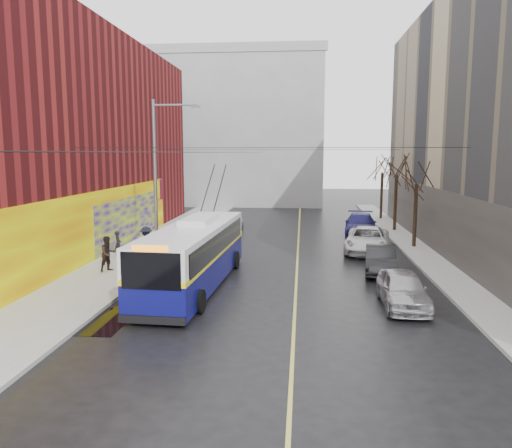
{
  "coord_description": "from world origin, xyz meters",
  "views": [
    {
      "loc": [
        1.74,
        -16.68,
        6.19
      ],
      "look_at": [
        -0.6,
        8.39,
        2.57
      ],
      "focal_mm": 35.0,
      "sensor_mm": 36.0,
      "label": 1
    }
  ],
  "objects_px": {
    "streetlight_pole": "(158,177)",
    "pedestrian_b": "(108,254)",
    "tree_mid": "(397,165)",
    "pedestrian_a": "(118,244)",
    "parked_car_a": "(403,289)",
    "following_car": "(230,223)",
    "parked_car_d": "(361,225)",
    "tree_near": "(417,172)",
    "tree_far": "(383,164)",
    "parked_car_c": "(367,240)",
    "trolleybus": "(194,254)",
    "pedestrian_c": "(147,243)",
    "parked_car_b": "(380,259)"
  },
  "relations": [
    {
      "from": "parked_car_a",
      "to": "pedestrian_c",
      "type": "height_order",
      "value": "pedestrian_c"
    },
    {
      "from": "streetlight_pole",
      "to": "following_car",
      "type": "distance_m",
      "value": 12.66
    },
    {
      "from": "parked_car_a",
      "to": "pedestrian_b",
      "type": "relative_size",
      "value": 2.41
    },
    {
      "from": "trolleybus",
      "to": "pedestrian_a",
      "type": "bearing_deg",
      "value": 139.18
    },
    {
      "from": "parked_car_d",
      "to": "pedestrian_a",
      "type": "distance_m",
      "value": 18.0
    },
    {
      "from": "parked_car_d",
      "to": "following_car",
      "type": "relative_size",
      "value": 1.36
    },
    {
      "from": "parked_car_c",
      "to": "pedestrian_a",
      "type": "distance_m",
      "value": 15.14
    },
    {
      "from": "following_car",
      "to": "parked_car_d",
      "type": "bearing_deg",
      "value": -1.54
    },
    {
      "from": "tree_mid",
      "to": "tree_far",
      "type": "height_order",
      "value": "tree_mid"
    },
    {
      "from": "streetlight_pole",
      "to": "tree_near",
      "type": "distance_m",
      "value": 16.28
    },
    {
      "from": "pedestrian_c",
      "to": "parked_car_d",
      "type": "bearing_deg",
      "value": -75.79
    },
    {
      "from": "pedestrian_b",
      "to": "tree_mid",
      "type": "bearing_deg",
      "value": -10.19
    },
    {
      "from": "tree_far",
      "to": "parked_car_b",
      "type": "bearing_deg",
      "value": -98.68
    },
    {
      "from": "parked_car_c",
      "to": "pedestrian_c",
      "type": "height_order",
      "value": "pedestrian_c"
    },
    {
      "from": "trolleybus",
      "to": "parked_car_a",
      "type": "distance_m",
      "value": 9.35
    },
    {
      "from": "tree_far",
      "to": "parked_car_d",
      "type": "xyz_separation_m",
      "value": [
        -2.88,
        -9.12,
        -4.32
      ]
    },
    {
      "from": "tree_near",
      "to": "parked_car_c",
      "type": "relative_size",
      "value": 1.14
    },
    {
      "from": "trolleybus",
      "to": "parked_car_d",
      "type": "xyz_separation_m",
      "value": [
        9.33,
        15.33,
        -0.72
      ]
    },
    {
      "from": "tree_near",
      "to": "tree_far",
      "type": "distance_m",
      "value": 14.0
    },
    {
      "from": "parked_car_c",
      "to": "following_car",
      "type": "height_order",
      "value": "parked_car_c"
    },
    {
      "from": "parked_car_d",
      "to": "pedestrian_b",
      "type": "distance_m",
      "value": 19.53
    },
    {
      "from": "trolleybus",
      "to": "following_car",
      "type": "bearing_deg",
      "value": 95.23
    },
    {
      "from": "tree_far",
      "to": "parked_car_c",
      "type": "relative_size",
      "value": 1.17
    },
    {
      "from": "parked_car_a",
      "to": "pedestrian_b",
      "type": "distance_m",
      "value": 14.59
    },
    {
      "from": "trolleybus",
      "to": "pedestrian_a",
      "type": "height_order",
      "value": "trolleybus"
    },
    {
      "from": "streetlight_pole",
      "to": "tree_far",
      "type": "distance_m",
      "value": 25.09
    },
    {
      "from": "streetlight_pole",
      "to": "pedestrian_b",
      "type": "relative_size",
      "value": 4.98
    },
    {
      "from": "tree_far",
      "to": "parked_car_a",
      "type": "distance_m",
      "value": 27.27
    },
    {
      "from": "tree_far",
      "to": "trolleybus",
      "type": "height_order",
      "value": "tree_far"
    },
    {
      "from": "following_car",
      "to": "pedestrian_b",
      "type": "bearing_deg",
      "value": -103.19
    },
    {
      "from": "streetlight_pole",
      "to": "trolleybus",
      "type": "relative_size",
      "value": 0.76
    },
    {
      "from": "parked_car_a",
      "to": "tree_mid",
      "type": "bearing_deg",
      "value": 81.22
    },
    {
      "from": "streetlight_pole",
      "to": "pedestrian_a",
      "type": "height_order",
      "value": "streetlight_pole"
    },
    {
      "from": "pedestrian_b",
      "to": "pedestrian_c",
      "type": "xyz_separation_m",
      "value": [
        1.15,
        2.75,
        0.06
      ]
    },
    {
      "from": "tree_mid",
      "to": "pedestrian_a",
      "type": "xyz_separation_m",
      "value": [
        -17.92,
        -12.0,
        -4.34
      ]
    },
    {
      "from": "parked_car_d",
      "to": "streetlight_pole",
      "type": "bearing_deg",
      "value": -132.76
    },
    {
      "from": "tree_mid",
      "to": "trolleybus",
      "type": "xyz_separation_m",
      "value": [
        -12.21,
        -17.45,
        -3.72
      ]
    },
    {
      "from": "tree_far",
      "to": "parked_car_a",
      "type": "height_order",
      "value": "tree_far"
    },
    {
      "from": "tree_mid",
      "to": "parked_car_a",
      "type": "distance_m",
      "value": 20.49
    },
    {
      "from": "parked_car_d",
      "to": "trolleybus",
      "type": "bearing_deg",
      "value": -115.68
    },
    {
      "from": "trolleybus",
      "to": "following_car",
      "type": "xyz_separation_m",
      "value": [
        -0.67,
        16.2,
        -0.83
      ]
    },
    {
      "from": "tree_near",
      "to": "pedestrian_c",
      "type": "height_order",
      "value": "tree_near"
    },
    {
      "from": "tree_far",
      "to": "pedestrian_c",
      "type": "relative_size",
      "value": 3.42
    },
    {
      "from": "tree_mid",
      "to": "pedestrian_b",
      "type": "relative_size",
      "value": 3.7
    },
    {
      "from": "parked_car_c",
      "to": "tree_near",
      "type": "bearing_deg",
      "value": 34.87
    },
    {
      "from": "streetlight_pole",
      "to": "pedestrian_c",
      "type": "relative_size",
      "value": 4.69
    },
    {
      "from": "tree_near",
      "to": "parked_car_d",
      "type": "bearing_deg",
      "value": 120.54
    },
    {
      "from": "parked_car_a",
      "to": "parked_car_b",
      "type": "distance_m",
      "value": 5.77
    },
    {
      "from": "pedestrian_a",
      "to": "tree_far",
      "type": "bearing_deg",
      "value": -55.87
    },
    {
      "from": "tree_near",
      "to": "pedestrian_c",
      "type": "relative_size",
      "value": 3.33
    }
  ]
}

